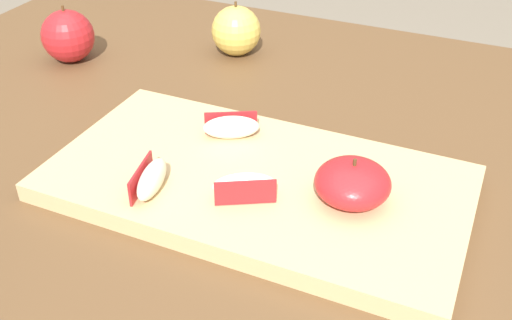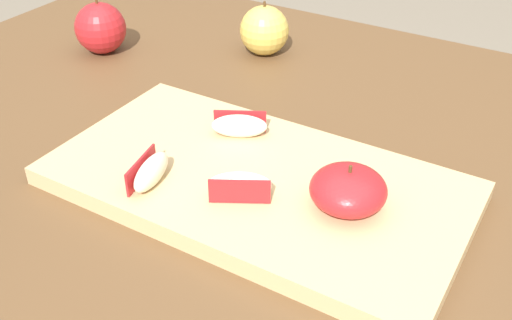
{
  "view_description": "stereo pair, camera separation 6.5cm",
  "coord_description": "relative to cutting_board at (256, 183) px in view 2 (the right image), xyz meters",
  "views": [
    {
      "loc": [
        0.19,
        -0.53,
        1.18
      ],
      "look_at": [
        -0.03,
        -0.04,
        0.82
      ],
      "focal_mm": 42.54,
      "sensor_mm": 36.0,
      "label": 1
    },
    {
      "loc": [
        0.24,
        -0.5,
        1.18
      ],
      "look_at": [
        -0.03,
        -0.04,
        0.82
      ],
      "focal_mm": 42.54,
      "sensor_mm": 36.0,
      "label": 2
    }
  ],
  "objects": [
    {
      "name": "dining_table",
      "position": [
        0.03,
        0.04,
        -0.11
      ],
      "size": [
        1.37,
        0.98,
        0.78
      ],
      "color": "brown",
      "rests_on": "ground_plane"
    },
    {
      "name": "apple_wedge_front",
      "position": [
        -0.09,
        -0.07,
        0.03
      ],
      "size": [
        0.04,
        0.07,
        0.03
      ],
      "color": "#F4EACC",
      "rests_on": "cutting_board"
    },
    {
      "name": "apple_wedge_left",
      "position": [
        0.01,
        -0.04,
        0.03
      ],
      "size": [
        0.07,
        0.05,
        0.03
      ],
      "color": "#F4EACC",
      "rests_on": "cutting_board"
    },
    {
      "name": "cutting_board",
      "position": [
        0.0,
        0.0,
        0.0
      ],
      "size": [
        0.45,
        0.24,
        0.02
      ],
      "color": "tan",
      "rests_on": "dining_table"
    },
    {
      "name": "whole_apple_crimson",
      "position": [
        -0.4,
        0.19,
        0.03
      ],
      "size": [
        0.08,
        0.08,
        0.09
      ],
      "color": "#B21E23",
      "rests_on": "dining_table"
    },
    {
      "name": "apple_half_skin_up",
      "position": [
        0.11,
        0.0,
        0.03
      ],
      "size": [
        0.08,
        0.08,
        0.05
      ],
      "color": "#B21E23",
      "rests_on": "cutting_board"
    },
    {
      "name": "whole_apple_golden",
      "position": [
        -0.18,
        0.32,
        0.03
      ],
      "size": [
        0.08,
        0.08,
        0.09
      ],
      "color": "#DBBC51",
      "rests_on": "dining_table"
    },
    {
      "name": "apple_wedge_near_knife",
      "position": [
        -0.06,
        0.06,
        0.03
      ],
      "size": [
        0.07,
        0.05,
        0.03
      ],
      "color": "#F4EACC",
      "rests_on": "cutting_board"
    }
  ]
}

